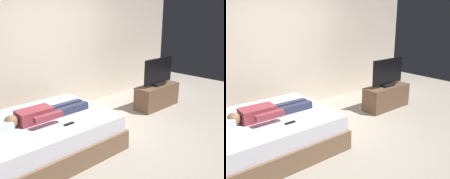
% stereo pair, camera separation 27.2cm
% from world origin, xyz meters
% --- Properties ---
extents(ground_plane, '(10.00, 10.00, 0.00)m').
position_xyz_m(ground_plane, '(0.00, 0.00, 0.00)').
color(ground_plane, '#ADA393').
extents(back_wall, '(6.40, 0.10, 2.80)m').
position_xyz_m(back_wall, '(0.40, 1.72, 1.40)').
color(back_wall, beige).
rests_on(back_wall, ground).
extents(bed, '(2.01, 1.58, 0.54)m').
position_xyz_m(bed, '(-1.07, 0.32, 0.26)').
color(bed, brown).
rests_on(bed, ground).
extents(person, '(1.26, 0.46, 0.18)m').
position_xyz_m(person, '(-1.04, 0.29, 0.62)').
color(person, '#993842').
rests_on(person, bed).
extents(remote, '(0.15, 0.04, 0.02)m').
position_xyz_m(remote, '(-0.89, -0.12, 0.55)').
color(remote, black).
rests_on(remote, bed).
extents(tv_stand, '(1.10, 0.40, 0.50)m').
position_xyz_m(tv_stand, '(1.72, 0.35, 0.25)').
color(tv_stand, brown).
rests_on(tv_stand, ground).
extents(tv, '(0.88, 0.20, 0.59)m').
position_xyz_m(tv, '(1.72, 0.35, 0.78)').
color(tv, black).
rests_on(tv, tv_stand).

